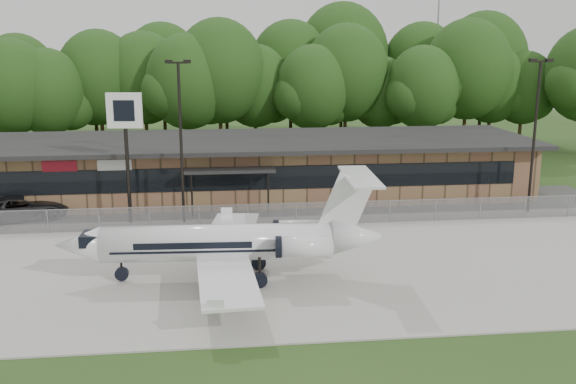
{
  "coord_description": "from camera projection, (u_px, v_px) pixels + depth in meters",
  "views": [
    {
      "loc": [
        -2.8,
        -23.31,
        11.3
      ],
      "look_at": [
        1.17,
        12.0,
        2.93
      ],
      "focal_mm": 40.0,
      "sensor_mm": 36.0,
      "label": 1
    }
  ],
  "objects": [
    {
      "name": "ground",
      "position": [
        293.0,
        333.0,
        25.44
      ],
      "size": [
        160.0,
        160.0,
        0.0
      ],
      "primitive_type": "plane",
      "color": "#254016",
      "rests_on": "ground"
    },
    {
      "name": "apron",
      "position": [
        274.0,
        264.0,
        33.17
      ],
      "size": [
        64.0,
        18.0,
        0.08
      ],
      "primitive_type": "cube",
      "color": "#9E9B93",
      "rests_on": "ground"
    },
    {
      "name": "parking_lot",
      "position": [
        259.0,
        209.0,
        44.3
      ],
      "size": [
        50.0,
        9.0,
        0.06
      ],
      "primitive_type": "cube",
      "color": "#383835",
      "rests_on": "ground"
    },
    {
      "name": "terminal",
      "position": [
        255.0,
        166.0,
        48.1
      ],
      "size": [
        41.0,
        11.65,
        4.3
      ],
      "color": "brown",
      "rests_on": "ground"
    },
    {
      "name": "fence",
      "position": [
        264.0,
        215.0,
        39.77
      ],
      "size": [
        46.0,
        0.04,
        1.52
      ],
      "color": "gray",
      "rests_on": "ground"
    },
    {
      "name": "treeline",
      "position": [
        243.0,
        80.0,
        64.35
      ],
      "size": [
        72.0,
        12.0,
        15.0
      ],
      "primitive_type": null,
      "color": "#183A12",
      "rests_on": "ground"
    },
    {
      "name": "radio_mast",
      "position": [
        438.0,
        30.0,
        71.4
      ],
      "size": [
        0.2,
        0.2,
        25.0
      ],
      "primitive_type": "cylinder",
      "color": "gray",
      "rests_on": "ground"
    },
    {
      "name": "light_pole_mid",
      "position": [
        181.0,
        130.0,
        39.49
      ],
      "size": [
        1.55,
        0.3,
        10.23
      ],
      "color": "black",
      "rests_on": "ground"
    },
    {
      "name": "light_pole_right",
      "position": [
        535.0,
        125.0,
        41.99
      ],
      "size": [
        1.55,
        0.3,
        10.23
      ],
      "color": "black",
      "rests_on": "ground"
    },
    {
      "name": "business_jet",
      "position": [
        229.0,
        243.0,
        30.63
      ],
      "size": [
        15.61,
        13.9,
        5.26
      ],
      "rotation": [
        0.0,
        0.0,
        -0.05
      ],
      "color": "white",
      "rests_on": "ground"
    },
    {
      "name": "suv",
      "position": [
        21.0,
        208.0,
        41.32
      ],
      "size": [
        6.4,
        4.58,
        1.62
      ],
      "primitive_type": "imported",
      "rotation": [
        0.0,
        0.0,
        1.93
      ],
      "color": "#29292B",
      "rests_on": "ground"
    },
    {
      "name": "pole_sign",
      "position": [
        125.0,
        125.0,
        39.33
      ],
      "size": [
        2.18,
        0.46,
        8.26
      ],
      "rotation": [
        0.0,
        0.0,
        -0.1
      ],
      "color": "black",
      "rests_on": "ground"
    }
  ]
}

